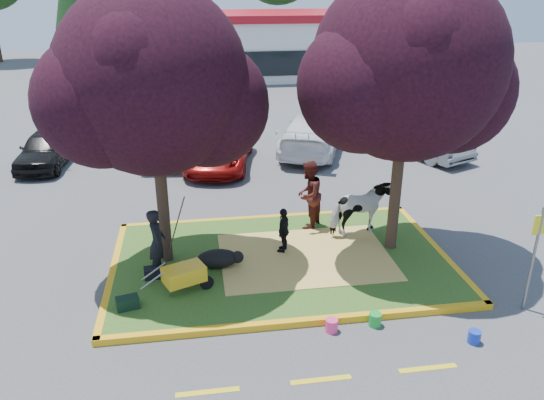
{
  "coord_description": "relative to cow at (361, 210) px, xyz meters",
  "views": [
    {
      "loc": [
        -1.98,
        -11.41,
        6.56
      ],
      "look_at": [
        -0.16,
        0.5,
        1.53
      ],
      "focal_mm": 35.0,
      "sensor_mm": 36.0,
      "label": 1
    }
  ],
  "objects": [
    {
      "name": "ground",
      "position": [
        -2.33,
        -1.01,
        -0.88
      ],
      "size": [
        90.0,
        90.0,
        0.0
      ],
      "primitive_type": "plane",
      "color": "#424244",
      "rests_on": "ground"
    },
    {
      "name": "median_island",
      "position": [
        -2.33,
        -1.01,
        -0.81
      ],
      "size": [
        8.0,
        5.0,
        0.15
      ],
      "primitive_type": "cube",
      "color": "#2E5019",
      "rests_on": "ground"
    },
    {
      "name": "curb_near",
      "position": [
        -2.33,
        -3.59,
        -0.81
      ],
      "size": [
        8.3,
        0.16,
        0.15
      ],
      "primitive_type": "cube",
      "color": "gold",
      "rests_on": "ground"
    },
    {
      "name": "curb_far",
      "position": [
        -2.33,
        1.57,
        -0.81
      ],
      "size": [
        8.3,
        0.16,
        0.15
      ],
      "primitive_type": "cube",
      "color": "gold",
      "rests_on": "ground"
    },
    {
      "name": "curb_left",
      "position": [
        -6.41,
        -1.01,
        -0.81
      ],
      "size": [
        0.16,
        5.3,
        0.15
      ],
      "primitive_type": "cube",
      "color": "gold",
      "rests_on": "ground"
    },
    {
      "name": "curb_right",
      "position": [
        1.75,
        -1.01,
        -0.81
      ],
      "size": [
        0.16,
        5.3,
        0.15
      ],
      "primitive_type": "cube",
      "color": "gold",
      "rests_on": "ground"
    },
    {
      "name": "straw_bedding",
      "position": [
        -1.73,
        -1.01,
        -0.73
      ],
      "size": [
        4.2,
        3.0,
        0.01
      ],
      "primitive_type": "cube",
      "color": "#ECCB61",
      "rests_on": "median_island"
    },
    {
      "name": "tree_purple_left",
      "position": [
        -5.11,
        -0.63,
        3.48
      ],
      "size": [
        5.06,
        4.2,
        6.51
      ],
      "color": "black",
      "rests_on": "median_island"
    },
    {
      "name": "tree_purple_right",
      "position": [
        0.59,
        -0.83,
        3.68
      ],
      "size": [
        5.3,
        4.4,
        6.82
      ],
      "color": "black",
      "rests_on": "median_island"
    },
    {
      "name": "fire_lane_stripe_a",
      "position": [
        -4.33,
        -5.21,
        -0.88
      ],
      "size": [
        1.1,
        0.12,
        0.01
      ],
      "primitive_type": "cube",
      "color": "yellow",
      "rests_on": "ground"
    },
    {
      "name": "fire_lane_stripe_b",
      "position": [
        -2.33,
        -5.21,
        -0.88
      ],
      "size": [
        1.1,
        0.12,
        0.01
      ],
      "primitive_type": "cube",
      "color": "yellow",
      "rests_on": "ground"
    },
    {
      "name": "fire_lane_stripe_c",
      "position": [
        -0.33,
        -5.21,
        -0.88
      ],
      "size": [
        1.1,
        0.12,
        0.01
      ],
      "primitive_type": "cube",
      "color": "yellow",
      "rests_on": "ground"
    },
    {
      "name": "retail_building",
      "position": [
        -0.33,
        26.98,
        1.37
      ],
      "size": [
        20.4,
        8.4,
        4.4
      ],
      "color": "silver",
      "rests_on": "ground"
    },
    {
      "name": "cow",
      "position": [
        0.0,
        0.0,
        0.0
      ],
      "size": [
        1.89,
        1.26,
        1.46
      ],
      "primitive_type": "imported",
      "rotation": [
        0.0,
        0.0,
        1.87
      ],
      "color": "silver",
      "rests_on": "median_island"
    },
    {
      "name": "calf",
      "position": [
        -3.92,
        -1.17,
        -0.52
      ],
      "size": [
        1.02,
        0.61,
        0.43
      ],
      "primitive_type": "ellipsoid",
      "rotation": [
        0.0,
        0.0,
        0.05
      ],
      "color": "black",
      "rests_on": "median_island"
    },
    {
      "name": "handler",
      "position": [
        -5.29,
        -1.26,
        0.08
      ],
      "size": [
        0.42,
        0.61,
        1.62
      ],
      "primitive_type": "imported",
      "rotation": [
        0.0,
        0.0,
        1.63
      ],
      "color": "black",
      "rests_on": "median_island"
    },
    {
      "name": "visitor_a",
      "position": [
        -1.29,
        0.71,
        0.22
      ],
      "size": [
        1.11,
        1.17,
        1.9
      ],
      "primitive_type": "imported",
      "rotation": [
        0.0,
        0.0,
        -2.15
      ],
      "color": "#441713",
      "rests_on": "median_island"
    },
    {
      "name": "visitor_b",
      "position": [
        -2.22,
        -0.63,
        -0.14
      ],
      "size": [
        0.56,
        0.75,
        1.18
      ],
      "primitive_type": "imported",
      "rotation": [
        0.0,
        0.0,
        -2.02
      ],
      "color": "black",
      "rests_on": "median_island"
    },
    {
      "name": "wheelbarrow",
      "position": [
        -4.69,
        -2.14,
        -0.32
      ],
      "size": [
        1.58,
        0.83,
        0.6
      ],
      "rotation": [
        0.0,
        0.0,
        0.39
      ],
      "color": "black",
      "rests_on": "median_island"
    },
    {
      "name": "gear_bag_dark",
      "position": [
        -5.38,
        -1.45,
        -0.6
      ],
      "size": [
        0.53,
        0.33,
        0.25
      ],
      "primitive_type": "cube",
      "rotation": [
        0.0,
        0.0,
        0.11
      ],
      "color": "black",
      "rests_on": "median_island"
    },
    {
      "name": "gear_bag_green",
      "position": [
        -5.89,
        -2.63,
        -0.61
      ],
      "size": [
        0.52,
        0.39,
        0.25
      ],
      "primitive_type": "cube",
      "rotation": [
        0.0,
        0.0,
        0.25
      ],
      "color": "black",
      "rests_on": "median_island"
    },
    {
      "name": "sign_post",
      "position": [
        2.49,
        -3.71,
        0.58
      ],
      "size": [
        0.33,
        0.07,
        2.38
      ],
      "rotation": [
        0.0,
        0.0,
        0.11
      ],
      "color": "slate",
      "rests_on": "ground"
    },
    {
      "name": "bucket_green",
      "position": [
        -0.87,
        -3.81,
        -0.74
      ],
      "size": [
        0.34,
        0.34,
        0.28
      ],
      "primitive_type": "cylinder",
      "rotation": [
        0.0,
        0.0,
        0.38
      ],
      "color": "green",
      "rests_on": "ground"
    },
    {
      "name": "bucket_pink",
      "position": [
        -1.79,
        -3.86,
        -0.75
      ],
      "size": [
        0.33,
        0.33,
        0.27
      ],
      "primitive_type": "cylinder",
      "rotation": [
        0.0,
        0.0,
        -0.37
      ],
      "color": "#FD387D",
      "rests_on": "ground"
    },
    {
      "name": "bucket_blue",
      "position": [
        0.86,
        -4.63,
        -0.75
      ],
      "size": [
        0.28,
        0.28,
        0.26
      ],
      "primitive_type": "cylinder",
      "rotation": [
        0.0,
        0.0,
        0.14
      ],
      "color": "#1633B7",
      "rests_on": "ground"
    },
    {
      "name": "car_black",
      "position": [
        -9.84,
        7.79,
        -0.22
      ],
      "size": [
        1.85,
        4.0,
        1.33
      ],
      "primitive_type": "imported",
      "rotation": [
        0.0,
        0.0,
        -0.07
      ],
      "color": "black",
      "rests_on": "ground"
    },
    {
      "name": "car_silver",
      "position": [
        -5.39,
        7.91,
        -0.21
      ],
      "size": [
        1.91,
        4.25,
        1.35
      ],
      "primitive_type": "imported",
      "rotation": [
        0.0,
        0.0,
        3.02
      ],
      "color": "#9E9FA5",
      "rests_on": "ground"
    },
    {
      "name": "car_red",
      "position": [
        -3.4,
        6.81,
        -0.21
      ],
      "size": [
        3.15,
        5.18,
        1.34
      ],
      "primitive_type": "imported",
      "rotation": [
        0.0,
        0.0,
        -0.2
      ],
      "color": "maroon",
      "rests_on": "ground"
    },
    {
      "name": "car_white",
      "position": [
        0.48,
        8.01,
        -0.09
      ],
      "size": [
        4.09,
        5.85,
        1.57
      ],
      "primitive_type": "imported",
      "rotation": [
        0.0,
        0.0,
        2.75
      ],
      "color": "white",
      "rests_on": "ground"
    },
    {
      "name": "car_grey",
      "position": [
        4.64,
        6.96,
        -0.14
      ],
      "size": [
        3.22,
        4.73,
        1.47
      ],
      "primitive_type": "imported",
      "rotation": [
        0.0,
        0.0,
        0.41
      ],
      "color": "slate",
      "rests_on": "ground"
    }
  ]
}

